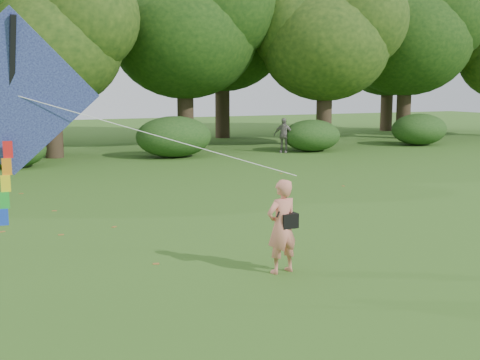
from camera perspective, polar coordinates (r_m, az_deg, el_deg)
name	(u,v)px	position (r m, az deg, el deg)	size (l,w,h in m)	color
ground	(337,281)	(10.45, 9.17, -9.42)	(100.00, 100.00, 0.00)	#265114
man_kite_flyer	(282,226)	(10.56, 3.98, -4.41)	(0.61, 0.40, 1.67)	#D87B65
bystander_right	(284,135)	(29.37, 4.15, 4.25)	(0.99, 0.41, 1.70)	gray
crossbody_bag	(289,220)	(10.57, 4.62, -3.80)	(0.43, 0.20, 0.69)	black
flying_kite	(12,97)	(9.72, -20.79, 7.37)	(5.81, 1.14, 3.27)	#24319F
tree_line	(117,39)	(32.02, -11.61, 13.01)	(54.70, 15.30, 9.48)	#3A2D1E
shrub_band	(93,142)	(26.39, -13.79, 3.49)	(39.15, 3.22, 1.88)	#264919
fallen_leaves	(157,212)	(15.85, -7.90, -3.00)	(10.65, 14.10, 0.01)	#8F5C27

